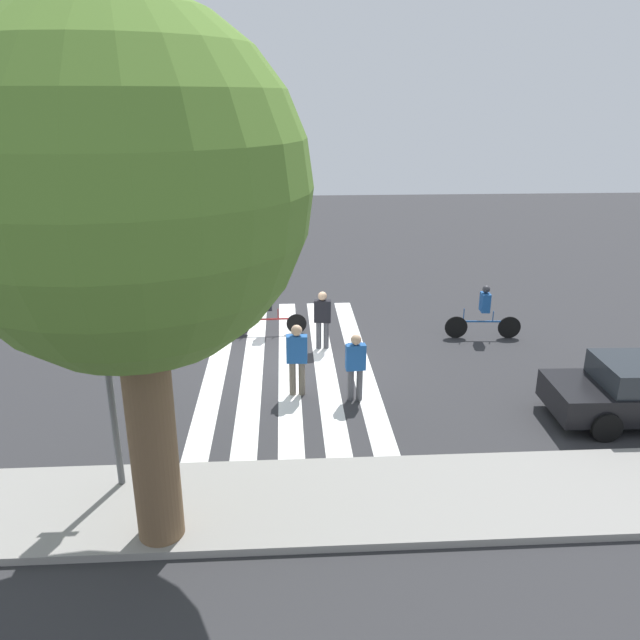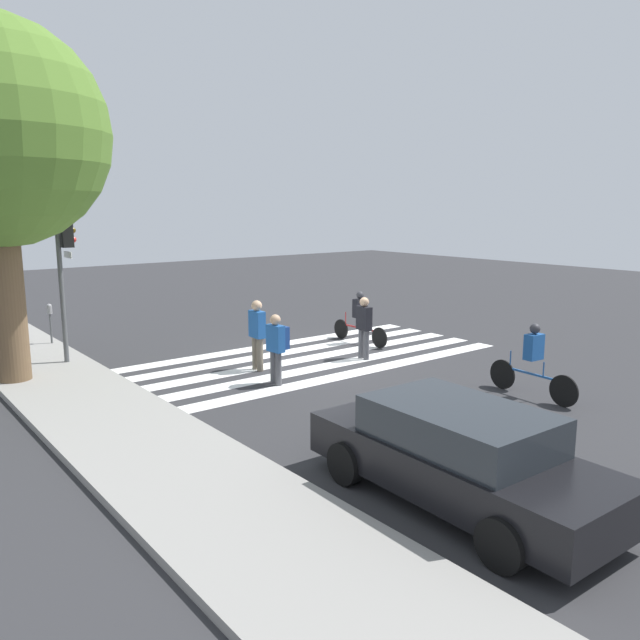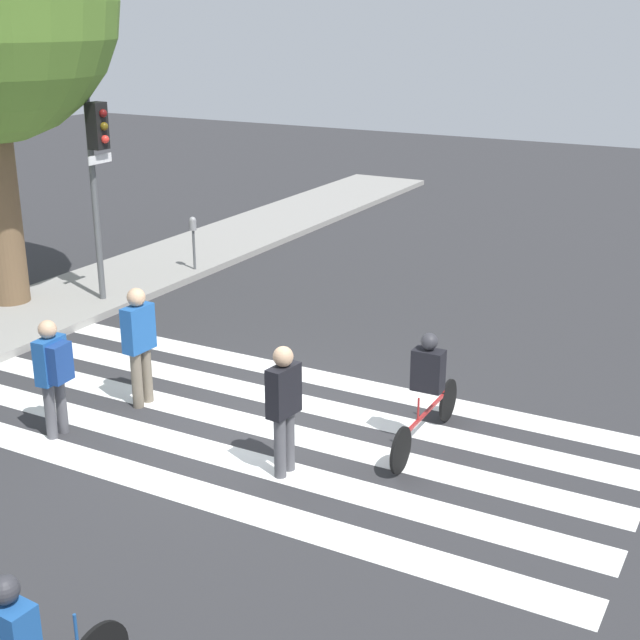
{
  "view_description": "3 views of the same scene",
  "coord_description": "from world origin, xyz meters",
  "px_view_note": "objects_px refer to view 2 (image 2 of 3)",
  "views": [
    {
      "loc": [
        0.07,
        15.41,
        6.73
      ],
      "look_at": [
        -0.83,
        0.29,
        1.29
      ],
      "focal_mm": 35.0,
      "sensor_mm": 36.0,
      "label": 1
    },
    {
      "loc": [
        -13.04,
        10.08,
        4.04
      ],
      "look_at": [
        -0.33,
        0.06,
        1.09
      ],
      "focal_mm": 35.0,
      "sensor_mm": 36.0,
      "label": 2
    },
    {
      "loc": [
        -9.37,
        -6.02,
        5.41
      ],
      "look_at": [
        1.03,
        -0.34,
        1.31
      ],
      "focal_mm": 50.0,
      "sensor_mm": 36.0,
      "label": 3
    }
  ],
  "objects_px": {
    "parking_meter": "(50,315)",
    "cyclist_near_curb": "(360,315)",
    "pedestrian_adult_tall_backpack": "(364,324)",
    "pedestrian_child_with_backpack": "(277,344)",
    "pedestrian_adult_yellow_jacket": "(257,331)",
    "traffic_light": "(65,255)",
    "car_parked_dark_suv": "(458,454)",
    "cyclist_far_lane": "(533,358)"
  },
  "relations": [
    {
      "from": "parking_meter",
      "to": "cyclist_near_curb",
      "type": "height_order",
      "value": "cyclist_near_curb"
    },
    {
      "from": "pedestrian_adult_tall_backpack",
      "to": "pedestrian_child_with_backpack",
      "type": "xyz_separation_m",
      "value": [
        -0.57,
        3.19,
        0.01
      ]
    },
    {
      "from": "pedestrian_adult_yellow_jacket",
      "to": "cyclist_near_curb",
      "type": "height_order",
      "value": "pedestrian_adult_yellow_jacket"
    },
    {
      "from": "pedestrian_child_with_backpack",
      "to": "cyclist_near_curb",
      "type": "xyz_separation_m",
      "value": [
        2.11,
        -4.43,
        -0.1
      ]
    },
    {
      "from": "traffic_light",
      "to": "pedestrian_adult_tall_backpack",
      "type": "xyz_separation_m",
      "value": [
        -4.05,
        -6.39,
        -1.91
      ]
    },
    {
      "from": "pedestrian_adult_yellow_jacket",
      "to": "car_parked_dark_suv",
      "type": "bearing_deg",
      "value": 170.26
    },
    {
      "from": "traffic_light",
      "to": "car_parked_dark_suv",
      "type": "relative_size",
      "value": 0.9
    },
    {
      "from": "parking_meter",
      "to": "pedestrian_child_with_backpack",
      "type": "xyz_separation_m",
      "value": [
        -7.16,
        -3.0,
        -0.01
      ]
    },
    {
      "from": "cyclist_far_lane",
      "to": "cyclist_near_curb",
      "type": "xyz_separation_m",
      "value": [
        6.31,
        -0.71,
        -0.01
      ]
    },
    {
      "from": "pedestrian_child_with_backpack",
      "to": "car_parked_dark_suv",
      "type": "distance_m",
      "value": 6.52
    },
    {
      "from": "parking_meter",
      "to": "cyclist_near_curb",
      "type": "xyz_separation_m",
      "value": [
        -5.05,
        -7.43,
        -0.11
      ]
    },
    {
      "from": "cyclist_near_curb",
      "to": "car_parked_dark_suv",
      "type": "xyz_separation_m",
      "value": [
        -8.48,
        5.81,
        -0.14
      ]
    },
    {
      "from": "parking_meter",
      "to": "pedestrian_adult_tall_backpack",
      "type": "xyz_separation_m",
      "value": [
        -6.6,
        -6.19,
        -0.02
      ]
    },
    {
      "from": "pedestrian_adult_yellow_jacket",
      "to": "pedestrian_child_with_backpack",
      "type": "relative_size",
      "value": 1.08
    },
    {
      "from": "pedestrian_child_with_backpack",
      "to": "car_parked_dark_suv",
      "type": "height_order",
      "value": "pedestrian_child_with_backpack"
    },
    {
      "from": "traffic_light",
      "to": "car_parked_dark_suv",
      "type": "distance_m",
      "value": 11.34
    },
    {
      "from": "parking_meter",
      "to": "cyclist_far_lane",
      "type": "height_order",
      "value": "cyclist_far_lane"
    },
    {
      "from": "cyclist_far_lane",
      "to": "cyclist_near_curb",
      "type": "distance_m",
      "value": 6.35
    },
    {
      "from": "pedestrian_adult_tall_backpack",
      "to": "car_parked_dark_suv",
      "type": "xyz_separation_m",
      "value": [
        -6.94,
        4.57,
        -0.23
      ]
    },
    {
      "from": "parking_meter",
      "to": "cyclist_near_curb",
      "type": "distance_m",
      "value": 8.98
    },
    {
      "from": "cyclist_near_curb",
      "to": "pedestrian_adult_yellow_jacket",
      "type": "bearing_deg",
      "value": 99.74
    },
    {
      "from": "car_parked_dark_suv",
      "to": "pedestrian_adult_yellow_jacket",
      "type": "bearing_deg",
      "value": -10.88
    },
    {
      "from": "pedestrian_child_with_backpack",
      "to": "cyclist_near_curb",
      "type": "relative_size",
      "value": 0.72
    },
    {
      "from": "cyclist_near_curb",
      "to": "pedestrian_adult_tall_backpack",
      "type": "bearing_deg",
      "value": 140.52
    },
    {
      "from": "traffic_light",
      "to": "pedestrian_adult_yellow_jacket",
      "type": "distance_m",
      "value": 5.15
    },
    {
      "from": "traffic_light",
      "to": "pedestrian_adult_tall_backpack",
      "type": "distance_m",
      "value": 7.8
    },
    {
      "from": "parking_meter",
      "to": "cyclist_far_lane",
      "type": "relative_size",
      "value": 0.58
    },
    {
      "from": "traffic_light",
      "to": "cyclist_near_curb",
      "type": "relative_size",
      "value": 1.78
    },
    {
      "from": "pedestrian_child_with_backpack",
      "to": "cyclist_near_curb",
      "type": "height_order",
      "value": "pedestrian_child_with_backpack"
    },
    {
      "from": "traffic_light",
      "to": "pedestrian_child_with_backpack",
      "type": "relative_size",
      "value": 2.49
    },
    {
      "from": "pedestrian_adult_tall_backpack",
      "to": "pedestrian_child_with_backpack",
      "type": "distance_m",
      "value": 3.24
    },
    {
      "from": "pedestrian_adult_tall_backpack",
      "to": "traffic_light",
      "type": "bearing_deg",
      "value": 64.16
    },
    {
      "from": "pedestrian_adult_yellow_jacket",
      "to": "pedestrian_adult_tall_backpack",
      "type": "bearing_deg",
      "value": -102.51
    },
    {
      "from": "pedestrian_adult_tall_backpack",
      "to": "pedestrian_child_with_backpack",
      "type": "relative_size",
      "value": 1.02
    },
    {
      "from": "parking_meter",
      "to": "car_parked_dark_suv",
      "type": "height_order",
      "value": "car_parked_dark_suv"
    },
    {
      "from": "parking_meter",
      "to": "traffic_light",
      "type": "bearing_deg",
      "value": 175.6
    },
    {
      "from": "traffic_light",
      "to": "pedestrian_child_with_backpack",
      "type": "distance_m",
      "value": 5.93
    },
    {
      "from": "parking_meter",
      "to": "cyclist_far_lane",
      "type": "distance_m",
      "value": 13.2
    },
    {
      "from": "traffic_light",
      "to": "pedestrian_adult_yellow_jacket",
      "type": "height_order",
      "value": "traffic_light"
    },
    {
      "from": "pedestrian_adult_tall_backpack",
      "to": "car_parked_dark_suv",
      "type": "distance_m",
      "value": 8.31
    },
    {
      "from": "pedestrian_adult_tall_backpack",
      "to": "pedestrian_child_with_backpack",
      "type": "bearing_deg",
      "value": 106.59
    },
    {
      "from": "traffic_light",
      "to": "cyclist_far_lane",
      "type": "height_order",
      "value": "traffic_light"
    }
  ]
}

